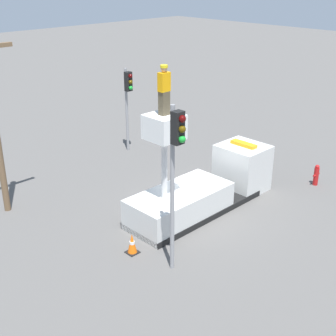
# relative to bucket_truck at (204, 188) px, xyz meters

# --- Properties ---
(ground_plane) EXTENTS (120.00, 120.00, 0.00)m
(ground_plane) POSITION_rel_bucket_truck_xyz_m (-0.52, 0.00, -0.90)
(ground_plane) COLOR #565451
(bucket_truck) EXTENTS (7.12, 2.08, 4.51)m
(bucket_truck) POSITION_rel_bucket_truck_xyz_m (0.00, 0.00, 0.00)
(bucket_truck) COLOR black
(bucket_truck) RESTS_ON ground
(worker) EXTENTS (0.40, 0.26, 1.75)m
(worker) POSITION_rel_bucket_truck_xyz_m (-2.27, 0.00, 4.50)
(worker) COLOR brown
(worker) RESTS_ON bucket_truck
(traffic_light_pole) EXTENTS (0.34, 0.57, 5.64)m
(traffic_light_pole) POSITION_rel_bucket_truck_xyz_m (-3.99, -2.28, 3.09)
(traffic_light_pole) COLOR gray
(traffic_light_pole) RESTS_ON ground
(traffic_light_across) EXTENTS (0.34, 0.57, 4.51)m
(traffic_light_across) POSITION_rel_bucket_truck_xyz_m (2.04, 7.21, 2.31)
(traffic_light_across) COLOR gray
(traffic_light_across) RESTS_ON ground
(fire_hydrant) EXTENTS (0.47, 0.23, 1.00)m
(fire_hydrant) POSITION_rel_bucket_truck_xyz_m (5.36, -2.17, -0.40)
(fire_hydrant) COLOR red
(fire_hydrant) RESTS_ON ground
(traffic_cone_rear) EXTENTS (0.42, 0.42, 0.75)m
(traffic_cone_rear) POSITION_rel_bucket_truck_xyz_m (-4.36, -0.53, -0.54)
(traffic_cone_rear) COLOR black
(traffic_cone_rear) RESTS_ON ground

